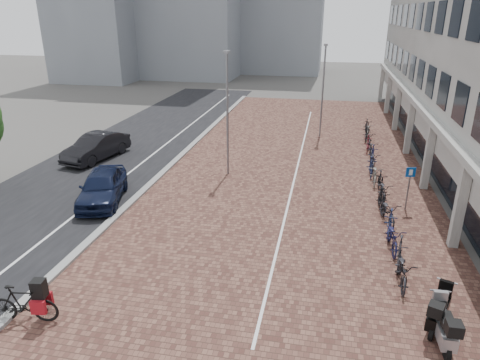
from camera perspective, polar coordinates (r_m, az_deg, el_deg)
name	(u,v)px	position (r m, az deg, el deg)	size (l,w,h in m)	color
ground	(205,278)	(15.13, -4.71, -12.79)	(140.00, 140.00, 0.00)	#474442
plaza_brick	(294,167)	(25.48, 7.15, 1.78)	(14.50, 42.00, 0.04)	brown
street_asphalt	(120,155)	(28.43, -15.53, 3.22)	(8.00, 50.00, 0.03)	black
curb	(179,158)	(26.89, -8.10, 2.92)	(0.35, 42.00, 0.14)	gray
lane_line	(150,157)	(27.59, -11.82, 3.04)	(0.12, 44.00, 0.00)	white
parking_line	(297,166)	(25.46, 7.60, 1.80)	(0.10, 30.00, 0.00)	white
car_navy	(102,186)	(21.42, -17.75, -0.81)	(1.81, 4.51, 1.54)	black
car_dark	(96,147)	(27.82, -18.46, 4.17)	(1.65, 4.72, 1.55)	black
hero_bike	(23,303)	(14.38, -26.70, -14.32)	(2.08, 0.88, 1.42)	black
scooter_front	(443,324)	(13.44, 25.28, -16.78)	(0.57, 1.82, 1.25)	#A0A0A5
scooter_mid	(439,309)	(13.95, 24.81, -15.23)	(0.56, 1.79, 1.23)	black
parking_sign	(409,183)	(20.68, 21.45, -0.33)	(0.43, 0.15, 2.08)	slate
lamp_near	(227,116)	(23.21, -1.67, 8.44)	(0.12, 0.12, 6.58)	gray
lamp_far	(323,93)	(31.31, 10.86, 11.29)	(0.12, 0.12, 6.40)	slate
bike_row	(377,171)	(24.15, 17.62, 1.08)	(1.14, 21.44, 1.05)	black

